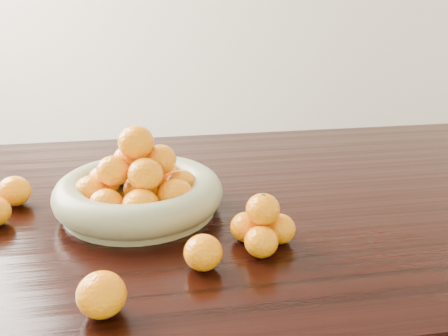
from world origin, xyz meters
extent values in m
cube|color=black|center=(0.00, 0.00, 0.73)|extent=(2.00, 1.00, 0.04)
cylinder|color=gray|center=(-0.18, -0.03, 0.76)|extent=(0.32, 0.32, 0.02)
torus|color=gray|center=(-0.18, -0.03, 0.79)|extent=(0.35, 0.35, 0.07)
ellipsoid|color=orange|center=(-0.09, -0.02, 0.80)|extent=(0.07, 0.07, 0.06)
ellipsoid|color=orange|center=(-0.12, 0.04, 0.80)|extent=(0.07, 0.07, 0.06)
ellipsoid|color=orange|center=(-0.19, 0.06, 0.80)|extent=(0.08, 0.08, 0.07)
ellipsoid|color=orange|center=(-0.25, 0.03, 0.80)|extent=(0.07, 0.07, 0.07)
ellipsoid|color=orange|center=(-0.27, -0.03, 0.80)|extent=(0.07, 0.07, 0.07)
ellipsoid|color=orange|center=(-0.24, -0.10, 0.80)|extent=(0.07, 0.07, 0.06)
ellipsoid|color=orange|center=(-0.17, -0.12, 0.80)|extent=(0.07, 0.07, 0.07)
ellipsoid|color=orange|center=(-0.10, -0.09, 0.80)|extent=(0.08, 0.08, 0.07)
ellipsoid|color=orange|center=(-0.17, -0.04, 0.80)|extent=(0.07, 0.07, 0.07)
ellipsoid|color=orange|center=(-0.13, -0.02, 0.86)|extent=(0.07, 0.07, 0.06)
ellipsoid|color=orange|center=(-0.19, 0.01, 0.85)|extent=(0.07, 0.07, 0.06)
ellipsoid|color=orange|center=(-0.22, -0.05, 0.85)|extent=(0.07, 0.07, 0.06)
ellipsoid|color=orange|center=(-0.16, -0.08, 0.85)|extent=(0.07, 0.07, 0.06)
ellipsoid|color=orange|center=(-0.18, -0.03, 0.90)|extent=(0.07, 0.07, 0.07)
ellipsoid|color=orange|center=(0.03, -0.26, 0.78)|extent=(0.06, 0.06, 0.06)
ellipsoid|color=orange|center=(0.08, -0.22, 0.78)|extent=(0.06, 0.06, 0.06)
ellipsoid|color=orange|center=(0.02, -0.20, 0.78)|extent=(0.06, 0.06, 0.06)
ellipsoid|color=orange|center=(0.04, -0.22, 0.82)|extent=(0.06, 0.06, 0.06)
ellipsoid|color=orange|center=(-0.07, -0.28, 0.78)|extent=(0.07, 0.07, 0.06)
ellipsoid|color=orange|center=(-0.23, -0.38, 0.78)|extent=(0.07, 0.07, 0.07)
ellipsoid|color=orange|center=(-0.44, 0.04, 0.78)|extent=(0.07, 0.07, 0.06)
camera|label=1|loc=(-0.16, -1.01, 1.20)|focal=40.00mm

